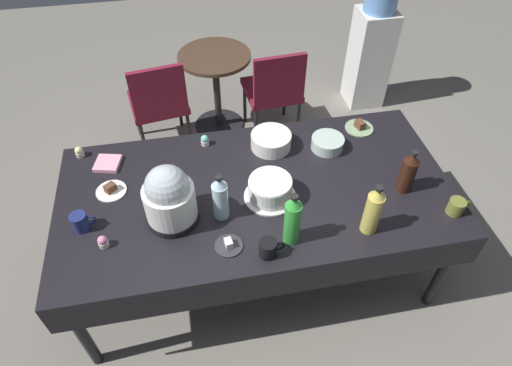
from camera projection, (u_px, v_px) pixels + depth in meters
name	position (u px, v px, depth m)	size (l,w,h in m)	color
ground	(256.00, 264.00, 2.98)	(9.00, 9.00, 0.00)	slate
potluck_table	(256.00, 197.00, 2.49)	(2.20, 1.10, 0.75)	black
frosted_layer_cake	(270.00, 189.00, 2.36)	(0.29, 0.29, 0.13)	silver
slow_cooker	(169.00, 197.00, 2.18)	(0.27, 0.27, 0.35)	black
glass_salad_bowl	(327.00, 143.00, 2.67)	(0.20, 0.20, 0.07)	#B2C6BC
ceramic_snack_bowl	(271.00, 141.00, 2.66)	(0.25, 0.25, 0.09)	silver
dessert_plate_sage	(359.00, 127.00, 2.81)	(0.18, 0.18, 0.06)	#8CA87F
dessert_plate_white	(111.00, 190.00, 2.42)	(0.17, 0.17, 0.05)	white
dessert_plate_charcoal	(229.00, 245.00, 2.17)	(0.14, 0.14, 0.05)	#2D2D33
cupcake_vanilla	(79.00, 152.00, 2.62)	(0.05, 0.05, 0.07)	beige
cupcake_berry	(103.00, 242.00, 2.15)	(0.05, 0.05, 0.07)	beige
cupcake_lemon	(205.00, 140.00, 2.69)	(0.05, 0.05, 0.07)	beige
cupcake_cocoa	(153.00, 181.00, 2.45)	(0.05, 0.05, 0.07)	beige
soda_bottle_cola	(408.00, 172.00, 2.36)	(0.09, 0.09, 0.28)	#33190F
soda_bottle_ginger_ale	(373.00, 210.00, 2.15)	(0.09, 0.09, 0.31)	gold
soda_bottle_lime_soda	(292.00, 220.00, 2.10)	(0.08, 0.08, 0.32)	green
soda_bottle_water	(220.00, 198.00, 2.22)	(0.08, 0.08, 0.29)	silver
coffee_mug_olive	(457.00, 207.00, 2.30)	(0.13, 0.09, 0.09)	olive
coffee_mug_black	(268.00, 248.00, 2.11)	(0.13, 0.09, 0.09)	black
coffee_mug_navy	(80.00, 222.00, 2.22)	(0.13, 0.08, 0.10)	navy
paper_napkin_stack	(108.00, 163.00, 2.58)	(0.14, 0.14, 0.02)	pink
maroon_chair_left	(159.00, 101.00, 3.48)	(0.51, 0.51, 0.85)	maroon
maroon_chair_right	(274.00, 88.00, 3.60)	(0.47, 0.47, 0.85)	maroon
round_cafe_table	(216.00, 78.00, 3.69)	(0.60, 0.60, 0.72)	#473323
water_cooler	(372.00, 45.00, 3.91)	(0.32, 0.32, 1.24)	silver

